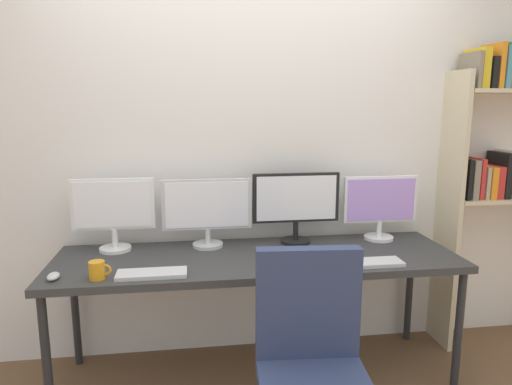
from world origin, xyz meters
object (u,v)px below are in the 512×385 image
at_px(keyboard_left, 152,274).
at_px(bookshelf, 503,156).
at_px(desk, 257,264).
at_px(monitor_far_left, 113,210).
at_px(monitor_center_left, 207,209).
at_px(coffee_mug, 98,270).
at_px(keyboard_right, 369,263).
at_px(monitor_far_right, 380,204).
at_px(computer_mouse, 53,276).
at_px(monitor_center_right, 296,203).

bearing_deg(keyboard_left, bookshelf, 11.99).
xyz_separation_m(desk, monitor_far_left, (-0.80, 0.21, 0.29)).
distance_m(monitor_far_left, monitor_center_left, 0.53).
bearing_deg(coffee_mug, keyboard_right, 0.44).
relative_size(bookshelf, monitor_far_right, 4.21).
relative_size(keyboard_left, computer_mouse, 3.58).
bearing_deg(keyboard_right, keyboard_left, 180.00).
distance_m(monitor_far_left, monitor_far_right, 1.60).
bearing_deg(computer_mouse, keyboard_right, -0.56).
distance_m(monitor_center_left, monitor_center_right, 0.53).
relative_size(bookshelf, monitor_center_right, 3.73).
relative_size(monitor_center_right, monitor_far_right, 1.13).
xyz_separation_m(computer_mouse, coffee_mug, (0.21, -0.03, 0.03)).
relative_size(monitor_far_left, monitor_far_right, 1.00).
xyz_separation_m(monitor_center_left, coffee_mug, (-0.55, -0.45, -0.18)).
bearing_deg(keyboard_left, monitor_center_right, 28.15).
xyz_separation_m(monitor_far_right, keyboard_left, (-1.36, -0.44, -0.21)).
xyz_separation_m(bookshelf, monitor_far_right, (-0.81, -0.02, -0.29)).
height_order(desk, keyboard_left, keyboard_left).
height_order(computer_mouse, coffee_mug, coffee_mug).
height_order(monitor_far_left, coffee_mug, monitor_far_left).
xyz_separation_m(monitor_far_left, coffee_mug, (-0.01, -0.45, -0.19)).
bearing_deg(monitor_center_left, monitor_far_left, -180.00).
bearing_deg(coffee_mug, desk, 16.46).
distance_m(desk, monitor_far_right, 0.87).
bearing_deg(monitor_far_left, monitor_center_left, 0.00).
distance_m(desk, monitor_center_right, 0.45).
height_order(bookshelf, computer_mouse, bookshelf).
xyz_separation_m(monitor_center_right, coffee_mug, (-1.08, -0.45, -0.20)).
bearing_deg(keyboard_right, monitor_center_left, 151.85).
xyz_separation_m(desk, keyboard_left, (-0.56, -0.23, 0.06)).
distance_m(monitor_center_right, monitor_far_right, 0.53).
bearing_deg(bookshelf, keyboard_right, -156.30).
relative_size(keyboard_right, computer_mouse, 3.74).
relative_size(monitor_far_left, monitor_center_right, 0.88).
height_order(monitor_far_left, keyboard_right, monitor_far_left).
bearing_deg(monitor_center_left, monitor_far_right, -0.00).
xyz_separation_m(monitor_center_right, monitor_far_right, (0.53, -0.00, -0.03)).
distance_m(monitor_center_right, computer_mouse, 1.38).
distance_m(keyboard_left, coffee_mug, 0.26).
xyz_separation_m(monitor_far_left, keyboard_left, (0.24, -0.44, -0.23)).
relative_size(bookshelf, computer_mouse, 20.43).
bearing_deg(desk, keyboard_left, -157.67).
distance_m(monitor_far_right, keyboard_left, 1.45).
bearing_deg(keyboard_left, desk, 22.33).
bearing_deg(monitor_far_right, monitor_center_left, 180.00).
xyz_separation_m(keyboard_left, computer_mouse, (-0.47, 0.02, 0.01)).
bearing_deg(computer_mouse, monitor_center_right, 18.26).
relative_size(keyboard_left, keyboard_right, 0.96).
distance_m(monitor_center_left, computer_mouse, 0.90).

